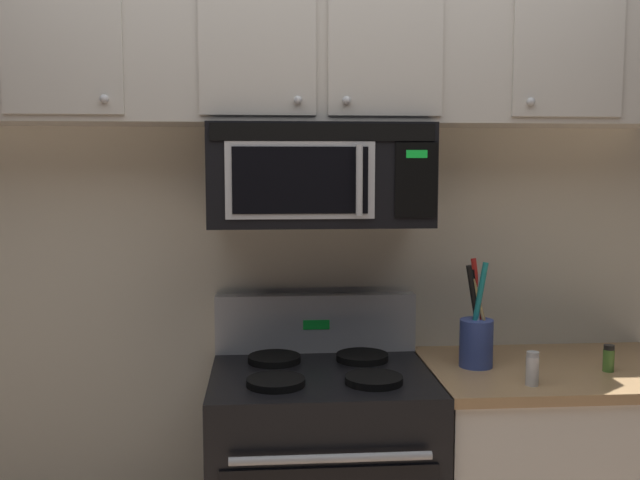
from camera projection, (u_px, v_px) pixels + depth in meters
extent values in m
cube|color=silver|center=(314.00, 232.00, 2.81)|extent=(5.20, 0.10, 2.70)
cylinder|color=#B7BABF|center=(331.00, 458.00, 2.15)|extent=(0.61, 0.03, 0.03)
cube|color=#B7BABF|center=(316.00, 323.00, 2.76)|extent=(0.76, 0.07, 0.22)
cube|color=#19D83F|center=(316.00, 325.00, 2.72)|extent=(0.10, 0.00, 0.04)
cylinder|color=black|center=(276.00, 382.00, 2.33)|extent=(0.19, 0.19, 0.02)
cylinder|color=black|center=(374.00, 380.00, 2.36)|extent=(0.19, 0.19, 0.02)
cylinder|color=black|center=(274.00, 359.00, 2.61)|extent=(0.19, 0.19, 0.02)
cylinder|color=black|center=(362.00, 357.00, 2.64)|extent=(0.19, 0.19, 0.02)
cube|color=black|center=(319.00, 175.00, 2.54)|extent=(0.76, 0.39, 0.35)
cube|color=black|center=(324.00, 132.00, 2.33)|extent=(0.73, 0.01, 0.06)
cube|color=#B7BABF|center=(300.00, 180.00, 2.34)|extent=(0.49, 0.01, 0.25)
cube|color=black|center=(300.00, 180.00, 2.34)|extent=(0.44, 0.01, 0.22)
cube|color=black|center=(416.00, 180.00, 2.37)|extent=(0.14, 0.01, 0.25)
cube|color=#19D83F|center=(417.00, 154.00, 2.36)|extent=(0.07, 0.00, 0.03)
cylinder|color=#B7BABF|center=(359.00, 180.00, 2.33)|extent=(0.02, 0.02, 0.23)
cube|color=#BCB7AD|center=(318.00, 45.00, 2.52)|extent=(2.50, 0.33, 0.55)
cube|color=#BCB7AD|center=(61.00, 33.00, 2.29)|extent=(0.38, 0.01, 0.51)
sphere|color=#B7BABF|center=(104.00, 99.00, 2.31)|extent=(0.03, 0.03, 0.03)
cube|color=#BCB7AD|center=(257.00, 36.00, 2.34)|extent=(0.38, 0.01, 0.51)
sphere|color=#B7BABF|center=(298.00, 100.00, 2.36)|extent=(0.03, 0.03, 0.03)
cube|color=#BCB7AD|center=(386.00, 38.00, 2.37)|extent=(0.38, 0.01, 0.51)
sphere|color=#B7BABF|center=(347.00, 100.00, 2.37)|extent=(0.03, 0.03, 0.03)
cube|color=#BCB7AD|center=(569.00, 40.00, 2.42)|extent=(0.38, 0.01, 0.51)
sphere|color=#B7BABF|center=(531.00, 102.00, 2.42)|extent=(0.03, 0.03, 0.03)
cube|color=tan|center=(557.00, 371.00, 2.56)|extent=(0.93, 0.65, 0.03)
cylinder|color=#384C9E|center=(476.00, 343.00, 2.55)|extent=(0.12, 0.12, 0.17)
cylinder|color=#BCBCC1|center=(477.00, 308.00, 2.54)|extent=(0.04, 0.07, 0.24)
cylinder|color=black|center=(474.00, 303.00, 2.54)|extent=(0.07, 0.03, 0.27)
cylinder|color=teal|center=(479.00, 302.00, 2.53)|extent=(0.07, 0.02, 0.28)
cylinder|color=red|center=(478.00, 300.00, 2.55)|extent=(0.05, 0.06, 0.29)
cylinder|color=tan|center=(481.00, 310.00, 2.53)|extent=(0.07, 0.04, 0.22)
cylinder|color=black|center=(475.00, 306.00, 2.54)|extent=(0.03, 0.06, 0.25)
cylinder|color=white|center=(532.00, 371.00, 2.33)|extent=(0.04, 0.04, 0.09)
cylinder|color=#B7BABF|center=(533.00, 354.00, 2.33)|extent=(0.04, 0.04, 0.02)
cylinder|color=#4C7F33|center=(609.00, 361.00, 2.49)|extent=(0.04, 0.04, 0.08)
cylinder|color=black|center=(609.00, 347.00, 2.49)|extent=(0.04, 0.04, 0.02)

